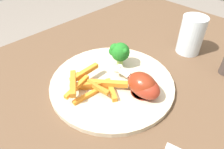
{
  "coord_description": "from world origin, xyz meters",
  "views": [
    {
      "loc": [
        0.21,
        0.23,
        1.09
      ],
      "look_at": [
        -0.05,
        -0.03,
        0.78
      ],
      "focal_mm": 32.93,
      "sensor_mm": 36.0,
      "label": 1
    }
  ],
  "objects_px": {
    "dining_table": "(107,130)",
    "water_glass": "(191,35)",
    "dinner_plate": "(112,83)",
    "broccoli_floret_front": "(119,52)",
    "carrot_fries_pile": "(91,84)",
    "chicken_drumstick_far": "(141,83)",
    "chicken_drumstick_near": "(142,85)"
  },
  "relations": [
    {
      "from": "carrot_fries_pile",
      "to": "water_glass",
      "type": "xyz_separation_m",
      "value": [
        -0.32,
        0.07,
        0.03
      ]
    },
    {
      "from": "broccoli_floret_front",
      "to": "chicken_drumstick_far",
      "type": "xyz_separation_m",
      "value": [
        0.04,
        0.1,
        -0.02
      ]
    },
    {
      "from": "dining_table",
      "to": "dinner_plate",
      "type": "relative_size",
      "value": 4.2
    },
    {
      "from": "chicken_drumstick_near",
      "to": "chicken_drumstick_far",
      "type": "height_order",
      "value": "chicken_drumstick_far"
    },
    {
      "from": "dining_table",
      "to": "broccoli_floret_front",
      "type": "bearing_deg",
      "value": -149.34
    },
    {
      "from": "broccoli_floret_front",
      "to": "carrot_fries_pile",
      "type": "xyz_separation_m",
      "value": [
        0.11,
        0.02,
        -0.03
      ]
    },
    {
      "from": "carrot_fries_pile",
      "to": "broccoli_floret_front",
      "type": "bearing_deg",
      "value": -170.12
    },
    {
      "from": "water_glass",
      "to": "dinner_plate",
      "type": "bearing_deg",
      "value": -11.47
    },
    {
      "from": "dining_table",
      "to": "water_glass",
      "type": "height_order",
      "value": "water_glass"
    },
    {
      "from": "dining_table",
      "to": "dinner_plate",
      "type": "distance_m",
      "value": 0.13
    },
    {
      "from": "dinner_plate",
      "to": "carrot_fries_pile",
      "type": "distance_m",
      "value": 0.06
    },
    {
      "from": "broccoli_floret_front",
      "to": "water_glass",
      "type": "distance_m",
      "value": 0.22
    },
    {
      "from": "dining_table",
      "to": "carrot_fries_pile",
      "type": "xyz_separation_m",
      "value": [
        0.0,
        -0.05,
        0.13
      ]
    },
    {
      "from": "dining_table",
      "to": "broccoli_floret_front",
      "type": "height_order",
      "value": "broccoli_floret_front"
    },
    {
      "from": "broccoli_floret_front",
      "to": "dining_table",
      "type": "bearing_deg",
      "value": 30.66
    },
    {
      "from": "chicken_drumstick_far",
      "to": "chicken_drumstick_near",
      "type": "bearing_deg",
      "value": 117.97
    },
    {
      "from": "chicken_drumstick_near",
      "to": "water_glass",
      "type": "xyz_separation_m",
      "value": [
        -0.24,
        -0.02,
        0.02
      ]
    },
    {
      "from": "dinner_plate",
      "to": "carrot_fries_pile",
      "type": "bearing_deg",
      "value": -12.54
    },
    {
      "from": "carrot_fries_pile",
      "to": "chicken_drumstick_far",
      "type": "distance_m",
      "value": 0.11
    },
    {
      "from": "dining_table",
      "to": "water_glass",
      "type": "distance_m",
      "value": 0.35
    },
    {
      "from": "chicken_drumstick_far",
      "to": "broccoli_floret_front",
      "type": "bearing_deg",
      "value": -110.58
    },
    {
      "from": "dinner_plate",
      "to": "chicken_drumstick_far",
      "type": "relative_size",
      "value": 2.46
    },
    {
      "from": "broccoli_floret_front",
      "to": "carrot_fries_pile",
      "type": "distance_m",
      "value": 0.12
    },
    {
      "from": "chicken_drumstick_near",
      "to": "water_glass",
      "type": "distance_m",
      "value": 0.24
    },
    {
      "from": "dinner_plate",
      "to": "carrot_fries_pile",
      "type": "height_order",
      "value": "carrot_fries_pile"
    },
    {
      "from": "chicken_drumstick_far",
      "to": "water_glass",
      "type": "xyz_separation_m",
      "value": [
        -0.24,
        -0.02,
        0.02
      ]
    },
    {
      "from": "dining_table",
      "to": "chicken_drumstick_far",
      "type": "height_order",
      "value": "chicken_drumstick_far"
    },
    {
      "from": "dining_table",
      "to": "broccoli_floret_front",
      "type": "relative_size",
      "value": 19.05
    },
    {
      "from": "dinner_plate",
      "to": "chicken_drumstick_far",
      "type": "xyz_separation_m",
      "value": [
        -0.02,
        0.07,
        0.03
      ]
    },
    {
      "from": "chicken_drumstick_far",
      "to": "water_glass",
      "type": "distance_m",
      "value": 0.24
    },
    {
      "from": "chicken_drumstick_near",
      "to": "broccoli_floret_front",
      "type": "bearing_deg",
      "value": -108.97
    },
    {
      "from": "chicken_drumstick_far",
      "to": "dinner_plate",
      "type": "bearing_deg",
      "value": -74.26
    }
  ]
}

